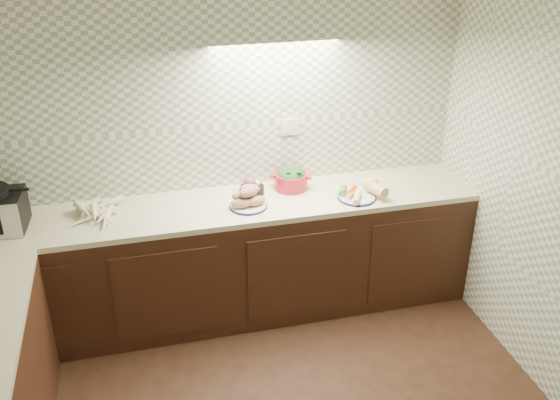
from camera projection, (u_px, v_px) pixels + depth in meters
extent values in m
cube|color=gray|center=(214.00, 137.00, 4.37)|extent=(3.60, 0.05, 2.60)
cube|color=beige|center=(290.00, 127.00, 4.49)|extent=(0.13, 0.01, 0.12)
cube|color=black|center=(226.00, 262.00, 4.53)|extent=(3.60, 0.60, 0.86)
cube|color=beige|center=(223.00, 208.00, 4.32)|extent=(3.60, 0.60, 0.04)
cone|color=beige|center=(101.00, 219.00, 4.08)|extent=(0.17, 0.22, 0.05)
cone|color=beige|center=(96.00, 211.00, 4.18)|extent=(0.05, 0.24, 0.05)
cone|color=beige|center=(97.00, 216.00, 4.12)|extent=(0.14, 0.22, 0.05)
cone|color=beige|center=(94.00, 214.00, 4.13)|extent=(0.20, 0.15, 0.06)
cone|color=beige|center=(114.00, 215.00, 4.13)|extent=(0.17, 0.17, 0.04)
cone|color=beige|center=(113.00, 213.00, 4.16)|extent=(0.15, 0.19, 0.05)
cone|color=beige|center=(79.00, 217.00, 4.10)|extent=(0.22, 0.15, 0.05)
cone|color=beige|center=(89.00, 212.00, 4.17)|extent=(0.08, 0.21, 0.05)
cone|color=beige|center=(107.00, 210.00, 4.14)|extent=(0.14, 0.21, 0.05)
cone|color=beige|center=(86.00, 217.00, 4.06)|extent=(0.07, 0.20, 0.05)
cone|color=beige|center=(99.00, 208.00, 4.18)|extent=(0.14, 0.25, 0.05)
cone|color=beige|center=(88.00, 208.00, 4.19)|extent=(0.16, 0.19, 0.05)
cylinder|color=#131342|center=(248.00, 206.00, 4.28)|extent=(0.26, 0.26, 0.01)
cylinder|color=silver|center=(248.00, 206.00, 4.28)|extent=(0.25, 0.25, 0.02)
ellipsoid|color=#AE7A5C|center=(242.00, 203.00, 4.23)|extent=(0.16, 0.10, 0.07)
ellipsoid|color=#AE7A5C|center=(256.00, 201.00, 4.26)|extent=(0.16, 0.10, 0.07)
ellipsoid|color=#AE7A5C|center=(246.00, 198.00, 4.30)|extent=(0.16, 0.10, 0.07)
ellipsoid|color=#AE7A5C|center=(241.00, 195.00, 4.25)|extent=(0.16, 0.10, 0.07)
ellipsoid|color=#AE7A5C|center=(251.00, 192.00, 4.29)|extent=(0.16, 0.10, 0.07)
ellipsoid|color=#AE7A5C|center=(248.00, 192.00, 4.22)|extent=(0.16, 0.10, 0.07)
ellipsoid|color=#AE7A5C|center=(249.00, 189.00, 4.25)|extent=(0.16, 0.10, 0.07)
cylinder|color=black|center=(252.00, 190.00, 4.45)|extent=(0.17, 0.17, 0.06)
sphere|color=maroon|center=(250.00, 183.00, 4.42)|extent=(0.09, 0.09, 0.09)
sphere|color=silver|center=(256.00, 183.00, 4.45)|extent=(0.05, 0.05, 0.05)
cylinder|color=red|center=(291.00, 181.00, 4.52)|extent=(0.31, 0.31, 0.12)
cube|color=red|center=(272.00, 176.00, 4.52)|extent=(0.05, 0.06, 0.02)
cube|color=red|center=(310.00, 177.00, 4.49)|extent=(0.05, 0.06, 0.02)
ellipsoid|color=#245B26|center=(291.00, 175.00, 4.50)|extent=(0.21, 0.21, 0.12)
cylinder|color=#131342|center=(357.00, 197.00, 4.40)|extent=(0.27, 0.27, 0.01)
cylinder|color=silver|center=(357.00, 197.00, 4.40)|extent=(0.26, 0.26, 0.02)
cone|color=orange|center=(354.00, 194.00, 4.39)|extent=(0.10, 0.15, 0.03)
cone|color=orange|center=(355.00, 195.00, 4.38)|extent=(0.11, 0.15, 0.03)
cone|color=orange|center=(357.00, 193.00, 4.41)|extent=(0.08, 0.16, 0.03)
cone|color=orange|center=(350.00, 192.00, 4.39)|extent=(0.12, 0.14, 0.03)
cylinder|color=silver|center=(357.00, 197.00, 4.34)|extent=(0.12, 0.18, 0.04)
cylinder|color=#3D7430|center=(343.00, 191.00, 4.43)|extent=(0.09, 0.12, 0.05)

